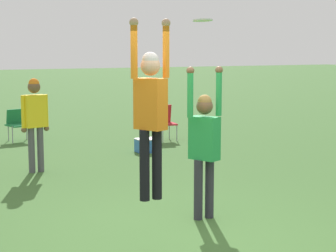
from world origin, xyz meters
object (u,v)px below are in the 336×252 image
Objects in this scene: person_spectator_near at (35,116)px; cooler_box at (146,145)px; camping_chair_2 at (164,120)px; camping_chair_1 at (18,122)px; person_defending at (204,139)px; frisbee at (203,20)px; person_jumping at (151,105)px.

person_spectator_near is 4.03× the size of cooler_box.
cooler_box is at bearing 57.62° from camping_chair_2.
person_spectator_near reaches higher than camping_chair_1.
camping_chair_1 is 3.66m from cooler_box.
person_defending is 2.59× the size of camping_chair_1.
frisbee reaches higher than camping_chair_1.
frisbee is at bearing -108.99° from person_jumping.
camping_chair_2 is 2.05× the size of cooler_box.
person_defending reaches higher than cooler_box.
person_spectator_near reaches higher than cooler_box.
person_spectator_near is (-0.95, 4.37, -1.58)m from frisbee.
person_jumping is at bearing -97.06° from person_spectator_near.
frisbee is at bearing -87.42° from person_spectator_near.
camping_chair_2 is at bearing 19.87° from person_spectator_near.
person_jumping is at bearing -174.99° from frisbee.
camping_chair_2 is at bearing -52.96° from person_jumping.
person_spectator_near is 3.01m from cooler_box.
person_defending reaches higher than person_spectator_near.
person_spectator_near is at bearing -21.38° from person_jumping.
camping_chair_2 is 0.51× the size of person_spectator_near.
person_jumping is 2.39× the size of camping_chair_2.
camping_chair_2 is at bearing 66.01° from frisbee.
frisbee is 6.09m from cooler_box.
frisbee reaches higher than cooler_box.
camping_chair_2 is (2.93, 6.57, -2.12)m from frisbee.
frisbee reaches higher than person_spectator_near.
cooler_box is at bearing 71.31° from frisbee.
frisbee reaches higher than person_jumping.
person_jumping is at bearing 73.84° from camping_chair_1.
camping_chair_1 is 0.89× the size of camping_chair_2.
frisbee is at bearing -108.69° from cooler_box.
camping_chair_2 is at bearing 132.84° from person_defending.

